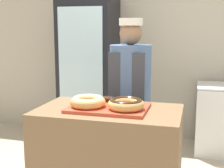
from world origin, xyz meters
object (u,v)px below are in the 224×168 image
object	(u,v)px
donut_light_glaze	(88,101)
baker_person	(130,99)
brownie_back_right	(121,100)
beverage_fridge	(89,70)
serving_tray	(109,108)
donut_chocolate_glaze	(126,104)
brownie_back_left	(107,99)

from	to	relation	value
donut_light_glaze	baker_person	size ratio (longest dim) A/B	0.17
brownie_back_right	baker_person	bearing A→B (deg)	94.16
brownie_back_right	beverage_fridge	world-z (taller)	beverage_fridge
serving_tray	donut_chocolate_glaze	bearing A→B (deg)	-20.04
donut_light_glaze	donut_chocolate_glaze	xyz separation A→B (m)	(0.30, 0.00, 0.00)
brownie_back_left	donut_light_glaze	bearing A→B (deg)	-112.61
serving_tray	brownie_back_left	world-z (taller)	brownie_back_left
brownie_back_left	brownie_back_right	size ratio (longest dim) A/B	1.00
brownie_back_right	serving_tray	bearing A→B (deg)	-111.47
brownie_back_left	beverage_fridge	world-z (taller)	beverage_fridge
baker_person	brownie_back_right	bearing A→B (deg)	-85.84
serving_tray	beverage_fridge	size ratio (longest dim) A/B	0.30
brownie_back_right	beverage_fridge	xyz separation A→B (m)	(-0.83, 1.59, 0.02)
donut_chocolate_glaze	beverage_fridge	xyz separation A→B (m)	(-0.92, 1.80, -0.01)
donut_light_glaze	donut_chocolate_glaze	world-z (taller)	same
beverage_fridge	donut_light_glaze	bearing A→B (deg)	-70.97
brownie_back_left	baker_person	world-z (taller)	baker_person
baker_person	donut_light_glaze	bearing A→B (deg)	-102.94
brownie_back_left	beverage_fridge	bearing A→B (deg)	114.05
donut_light_glaze	brownie_back_left	size ratio (longest dim) A/B	2.83
donut_light_glaze	brownie_back_right	distance (m)	0.30
donut_chocolate_glaze	beverage_fridge	world-z (taller)	beverage_fridge
serving_tray	brownie_back_right	xyz separation A→B (m)	(0.06, 0.16, 0.03)
brownie_back_left	beverage_fridge	xyz separation A→B (m)	(-0.71, 1.59, 0.02)
serving_tray	donut_light_glaze	distance (m)	0.17
donut_chocolate_glaze	brownie_back_left	xyz separation A→B (m)	(-0.21, 0.21, -0.03)
brownie_back_right	donut_chocolate_glaze	bearing A→B (deg)	-67.39
donut_light_glaze	baker_person	bearing A→B (deg)	77.06
brownie_back_right	donut_light_glaze	bearing A→B (deg)	-135.00
donut_chocolate_glaze	brownie_back_left	world-z (taller)	donut_chocolate_glaze
brownie_back_left	baker_person	distance (m)	0.56
serving_tray	donut_chocolate_glaze	distance (m)	0.17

